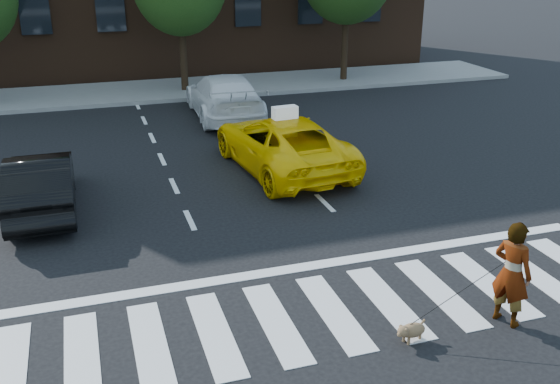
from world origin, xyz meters
name	(u,v)px	position (x,y,z in m)	size (l,w,h in m)	color
ground	(334,312)	(0.00, 0.00, 0.00)	(120.00, 120.00, 0.00)	black
crosswalk	(334,312)	(0.00, 0.00, 0.01)	(13.00, 2.40, 0.01)	silver
stop_line	(301,267)	(0.00, 1.60, 0.01)	(12.00, 0.30, 0.01)	silver
sidewalk_far	(171,90)	(0.00, 17.50, 0.07)	(30.00, 4.00, 0.15)	slate
taxi	(282,143)	(1.40, 7.00, 0.73)	(2.41, 5.22, 1.45)	yellow
black_sedan	(41,183)	(-4.66, 5.98, 0.66)	(1.41, 4.04, 1.33)	black
white_suv	(224,96)	(1.15, 12.74, 0.76)	(2.14, 5.25, 1.52)	white
woman	(512,273)	(2.52, -1.10, 0.88)	(0.64, 0.42, 1.75)	#999999
dog	(411,331)	(0.80, -1.11, 0.19)	(0.57, 0.33, 0.33)	#966B4C
taxi_sign	(285,112)	(1.40, 6.80, 1.61)	(0.65, 0.28, 0.32)	white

